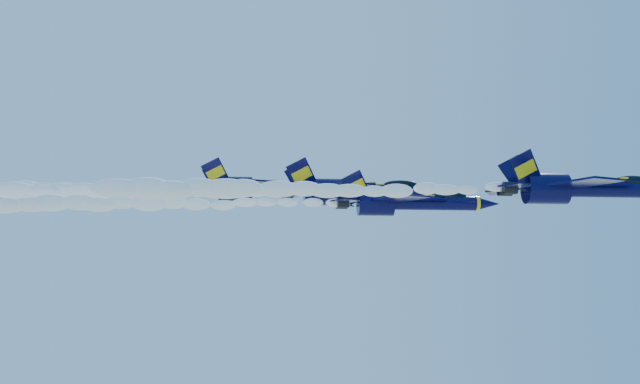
{
  "coord_description": "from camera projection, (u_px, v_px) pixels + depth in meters",
  "views": [
    {
      "loc": [
        -11.26,
        -84.01,
        141.71
      ],
      "look_at": [
        -2.91,
        -0.88,
        152.14
      ],
      "focal_mm": 45.0,
      "sensor_mm": 36.0,
      "label": 1
    }
  ],
  "objects": [
    {
      "name": "smoke_trail_jet_third",
      "position": [
        113.0,
        192.0,
        83.86
      ],
      "size": [
        35.61,
        2.08,
        1.87
      ],
      "primitive_type": "ellipsoid",
      "color": "white"
    },
    {
      "name": "jet_second",
      "position": [
        408.0,
        202.0,
        80.45
      ],
      "size": [
        16.71,
        13.71,
        6.21
      ],
      "color": "black"
    },
    {
      "name": "smoke_trail_jet_lead",
      "position": [
        307.0,
        189.0,
        71.0
      ],
      "size": [
        35.61,
        2.03,
        1.83
      ],
      "primitive_type": "ellipsoid",
      "color": "white"
    },
    {
      "name": "smoke_trail_jet_second",
      "position": [
        156.0,
        204.0,
        77.93
      ],
      "size": [
        35.61,
        1.86,
        1.68
      ],
      "primitive_type": "ellipsoid",
      "color": "white"
    },
    {
      "name": "jet_fourth",
      "position": [
        267.0,
        188.0,
        99.34
      ],
      "size": [
        19.44,
        15.95,
        7.22
      ],
      "color": "black"
    },
    {
      "name": "smoke_trail_jet_fourth",
      "position": [
        50.0,
        189.0,
        96.7
      ],
      "size": [
        35.61,
        2.17,
        1.95
      ],
      "primitive_type": "ellipsoid",
      "color": "white"
    },
    {
      "name": "jet_third",
      "position": [
        357.0,
        191.0,
        86.47
      ],
      "size": [
        18.65,
        15.3,
        6.93
      ],
      "color": "black"
    },
    {
      "name": "jet_lead",
      "position": [
        584.0,
        188.0,
        73.59
      ],
      "size": [
        18.22,
        14.95,
        6.77
      ],
      "color": "black"
    }
  ]
}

